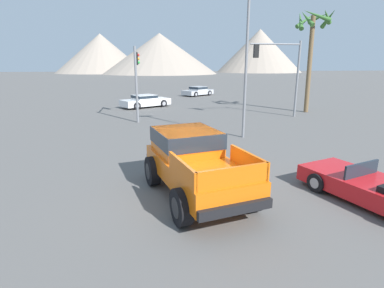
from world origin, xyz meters
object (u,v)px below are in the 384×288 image
object	(u,v)px
red_convertible_car	(375,189)
parked_car_silver	(198,91)
orange_pickup_truck	(193,159)
street_lamp_post	(247,49)
palm_tree_tall	(313,36)
parked_car_white	(145,101)
traffic_light_crosswalk	(280,64)
traffic_light_main	(136,70)

from	to	relation	value
red_convertible_car	parked_car_silver	size ratio (longest dim) A/B	1.04
orange_pickup_truck	street_lamp_post	bearing A→B (deg)	47.25
orange_pickup_truck	palm_tree_tall	world-z (taller)	palm_tree_tall
parked_car_silver	parked_car_white	bearing A→B (deg)	109.61
street_lamp_post	parked_car_white	bearing A→B (deg)	112.37
orange_pickup_truck	traffic_light_crosswalk	bearing A→B (deg)	43.37
traffic_light_crosswalk	street_lamp_post	xyz separation A→B (m)	(-4.53, -5.90, 0.76)
orange_pickup_truck	traffic_light_main	size ratio (longest dim) A/B	1.01
parked_car_white	traffic_light_crosswalk	distance (m)	12.38
red_convertible_car	traffic_light_main	size ratio (longest dim) A/B	0.90
red_convertible_car	traffic_light_crosswalk	world-z (taller)	traffic_light_crosswalk
red_convertible_car	street_lamp_post	size ratio (longest dim) A/B	0.59
parked_car_silver	street_lamp_post	xyz separation A→B (m)	(-1.37, -22.38, 4.04)
parked_car_silver	traffic_light_crosswalk	bearing A→B (deg)	154.97
orange_pickup_truck	palm_tree_tall	distance (m)	19.44
orange_pickup_truck	parked_car_white	xyz separation A→B (m)	(-1.41, 19.53, -0.49)
orange_pickup_truck	traffic_light_main	world-z (taller)	traffic_light_main
traffic_light_crosswalk	orange_pickup_truck	bearing A→B (deg)	56.58
parked_car_silver	street_lamp_post	size ratio (longest dim) A/B	0.56
traffic_light_main	palm_tree_tall	xyz separation A→B (m)	(13.76, 1.26, 2.54)
street_lamp_post	parked_car_silver	bearing A→B (deg)	86.49
traffic_light_main	street_lamp_post	world-z (taller)	street_lamp_post
traffic_light_main	traffic_light_crosswalk	size ratio (longest dim) A/B	0.91
red_convertible_car	parked_car_white	xyz separation A→B (m)	(-6.45, 21.06, 0.18)
traffic_light_main	street_lamp_post	distance (m)	8.81
parked_car_silver	palm_tree_tall	bearing A→B (deg)	168.59
parked_car_silver	traffic_light_main	bearing A→B (deg)	119.84
palm_tree_tall	traffic_light_crosswalk	bearing A→B (deg)	-151.01
street_lamp_post	palm_tree_tall	world-z (taller)	palm_tree_tall
parked_car_silver	traffic_light_main	world-z (taller)	traffic_light_main
traffic_light_main	palm_tree_tall	distance (m)	14.05
parked_car_white	traffic_light_main	size ratio (longest dim) A/B	0.96
palm_tree_tall	traffic_light_main	bearing A→B (deg)	-174.78
parked_car_silver	traffic_light_crosswalk	xyz separation A→B (m)	(3.15, -16.48, 3.28)
red_convertible_car	palm_tree_tall	world-z (taller)	palm_tree_tall
traffic_light_crosswalk	palm_tree_tall	world-z (taller)	palm_tree_tall
traffic_light_crosswalk	street_lamp_post	bearing A→B (deg)	52.51
orange_pickup_truck	parked_car_silver	world-z (taller)	orange_pickup_truck
red_convertible_car	parked_car_silver	bearing A→B (deg)	71.21
parked_car_white	traffic_light_crosswalk	xyz separation A→B (m)	(9.78, -6.85, 3.27)
red_convertible_car	parked_car_white	distance (m)	22.02
red_convertible_car	traffic_light_main	distance (m)	16.71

